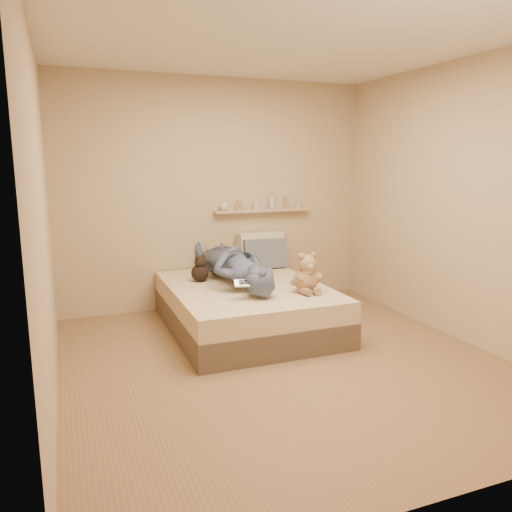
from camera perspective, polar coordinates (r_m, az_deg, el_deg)
name	(u,v)px	position (r m, az deg, el deg)	size (l,w,h in m)	color
room	(285,209)	(4.02, 3.37, 5.37)	(3.80, 3.80, 3.80)	#896446
bed	(246,307)	(5.08, -1.15, -5.83)	(1.50, 1.90, 0.45)	brown
game_console	(244,283)	(4.46, -1.36, -3.12)	(0.19, 0.11, 0.06)	#B9BAC1
teddy_bear	(307,276)	(4.74, 5.82, -2.28)	(0.32, 0.31, 0.39)	#A28459
dark_plush	(200,270)	(5.18, -6.42, -1.62)	(0.18, 0.18, 0.28)	black
pillow_cream	(261,249)	(5.91, 0.54, 0.79)	(0.55, 0.16, 0.40)	beige
pillow_grey	(265,254)	(5.79, 1.03, 0.27)	(0.50, 0.14, 0.34)	slate
person	(233,263)	(5.13, -2.68, -0.85)	(0.59, 1.62, 0.39)	#485972
wall_shelf	(263,210)	(5.94, 0.79, 5.23)	(1.20, 0.12, 0.03)	tan
shelf_bottles	(252,204)	(5.88, -0.43, 6.01)	(1.06, 0.14, 0.20)	silver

